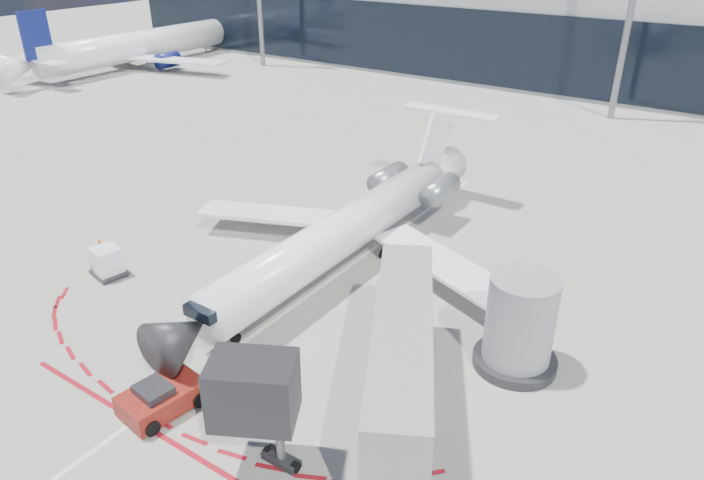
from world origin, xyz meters
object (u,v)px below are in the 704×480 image
Objects in this scene: regional_jet at (352,226)px; uld_container at (107,262)px; pushback_tug at (161,397)px; ramp_worker at (205,393)px.

uld_container is (-11.12, -9.79, -1.51)m from regional_jet.
regional_jet is 15.97m from pushback_tug.
ramp_worker is at bearing 43.97° from pushback_tug.
pushback_tug is 2.48× the size of uld_container.
pushback_tug is 1.92m from ramp_worker.
regional_jet is 18.22× the size of ramp_worker.
pushback_tug is 13.30m from uld_container.
regional_jet is at bearing -99.68° from ramp_worker.
regional_jet reaches higher than ramp_worker.
regional_jet is at bearing 53.26° from uld_container.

